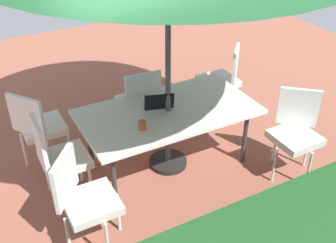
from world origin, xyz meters
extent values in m
cube|color=#935442|center=(0.00, 0.00, -0.01)|extent=(10.00, 10.00, 0.02)
cube|color=silver|center=(0.00, 0.00, 0.72)|extent=(1.91, 1.03, 0.04)
cylinder|color=#333333|center=(-0.81, -0.37, 0.35)|extent=(0.05, 0.05, 0.70)
cylinder|color=#333333|center=(0.81, -0.37, 0.35)|extent=(0.05, 0.05, 0.70)
cylinder|color=#333333|center=(-0.81, 0.37, 0.35)|extent=(0.05, 0.05, 0.70)
cylinder|color=#333333|center=(0.81, 0.37, 0.35)|extent=(0.05, 0.05, 0.70)
cylinder|color=#4C4C4C|center=(0.00, 0.00, 1.29)|extent=(0.06, 0.06, 2.57)
cylinder|color=black|center=(0.00, 0.00, 0.03)|extent=(0.44, 0.44, 0.06)
cube|color=silver|center=(1.17, -0.02, 0.49)|extent=(0.46, 0.46, 0.08)
cube|color=white|center=(1.38, -0.02, 0.76)|extent=(0.04, 0.44, 0.45)
cylinder|color=white|center=(0.99, 0.16, 0.23)|extent=(0.03, 0.03, 0.45)
cylinder|color=white|center=(0.99, -0.20, 0.23)|extent=(0.03, 0.03, 0.45)
cylinder|color=white|center=(1.35, 0.16, 0.23)|extent=(0.03, 0.03, 0.45)
cylinder|color=white|center=(1.35, -0.20, 0.23)|extent=(0.03, 0.03, 0.45)
cube|color=silver|center=(-1.16, -0.72, 0.49)|extent=(0.46, 0.46, 0.08)
cube|color=white|center=(-1.31, -0.58, 0.76)|extent=(0.32, 0.35, 0.45)
cylinder|color=white|center=(-1.14, -0.97, 0.23)|extent=(0.03, 0.03, 0.45)
cylinder|color=white|center=(-0.90, -0.71, 0.23)|extent=(0.03, 0.03, 0.45)
cylinder|color=white|center=(-1.41, -0.73, 0.23)|extent=(0.03, 0.03, 0.45)
cylinder|color=white|center=(-1.17, -0.47, 0.23)|extent=(0.03, 0.03, 0.45)
cube|color=silver|center=(1.15, 0.71, 0.49)|extent=(0.46, 0.46, 0.08)
cube|color=white|center=(1.31, 0.58, 0.76)|extent=(0.30, 0.37, 0.45)
cylinder|color=white|center=(1.11, 0.96, 0.23)|extent=(0.03, 0.03, 0.45)
cylinder|color=white|center=(0.89, 0.68, 0.23)|extent=(0.03, 0.03, 0.45)
cylinder|color=white|center=(1.40, 0.74, 0.23)|extent=(0.03, 0.03, 0.45)
cylinder|color=white|center=(1.18, 0.46, 0.23)|extent=(0.03, 0.03, 0.45)
cube|color=silver|center=(0.04, -0.71, 0.49)|extent=(0.46, 0.46, 0.08)
cube|color=white|center=(0.06, -0.50, 0.76)|extent=(0.44, 0.08, 0.45)
cylinder|color=white|center=(-0.16, -0.87, 0.23)|extent=(0.03, 0.03, 0.45)
cylinder|color=white|center=(0.20, -0.91, 0.23)|extent=(0.03, 0.03, 0.45)
cylinder|color=white|center=(-0.12, -0.51, 0.23)|extent=(0.03, 0.03, 0.45)
cylinder|color=white|center=(0.24, -0.55, 0.23)|extent=(0.03, 0.03, 0.45)
cube|color=silver|center=(1.22, -0.71, 0.49)|extent=(0.46, 0.46, 0.08)
cube|color=white|center=(1.38, -0.59, 0.76)|extent=(0.30, 0.37, 0.45)
cylinder|color=white|center=(0.97, -0.68, 0.23)|extent=(0.03, 0.03, 0.45)
cylinder|color=white|center=(1.18, -0.97, 0.23)|extent=(0.03, 0.03, 0.45)
cylinder|color=white|center=(1.25, -0.46, 0.23)|extent=(0.03, 0.03, 0.45)
cylinder|color=white|center=(1.47, -0.75, 0.23)|extent=(0.03, 0.03, 0.45)
cube|color=silver|center=(-1.14, 0.79, 0.49)|extent=(0.46, 0.46, 0.08)
cube|color=white|center=(-1.27, 0.64, 0.76)|extent=(0.36, 0.32, 0.45)
cylinder|color=white|center=(-0.88, 0.81, 0.23)|extent=(0.03, 0.03, 0.45)
cylinder|color=white|center=(-1.16, 1.05, 0.23)|extent=(0.03, 0.03, 0.45)
cylinder|color=white|center=(-1.12, 0.54, 0.23)|extent=(0.03, 0.03, 0.45)
cylinder|color=white|center=(-1.39, 0.78, 0.23)|extent=(0.03, 0.03, 0.45)
cube|color=#B7B7BC|center=(0.06, -0.13, 0.75)|extent=(0.37, 0.31, 0.02)
cube|color=black|center=(0.09, -0.02, 0.86)|extent=(0.32, 0.15, 0.20)
cylinder|color=#CC4C33|center=(0.40, 0.20, 0.79)|extent=(0.08, 0.08, 0.09)
camera|label=1|loc=(1.82, 3.39, 3.07)|focal=44.34mm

